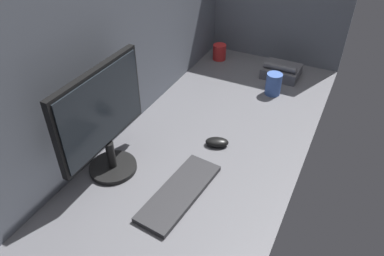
{
  "coord_description": "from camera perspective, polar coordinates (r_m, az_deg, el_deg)",
  "views": [
    {
      "loc": [
        -111.47,
        -47.68,
        95.82
      ],
      "look_at": [
        -13.78,
        0.0,
        14.0
      ],
      "focal_mm": 33.81,
      "sensor_mm": 36.0,
      "label": 1
    }
  ],
  "objects": [
    {
      "name": "ground_plane",
      "position": [
        1.55,
        2.64,
        -1.83
      ],
      "size": [
        180.0,
        80.0,
        3.0
      ],
      "primitive_type": "cube",
      "color": "#515156"
    },
    {
      "name": "desk_phone",
      "position": [
        2.03,
        13.88,
        8.74
      ],
      "size": [
        17.23,
        19.21,
        8.8
      ],
      "color": "#4C4C51",
      "rests_on": "ground_plane"
    },
    {
      "name": "keyboard",
      "position": [
        1.3,
        -1.96,
        -10.1
      ],
      "size": [
        38.06,
        16.45,
        2.0
      ],
      "primitive_type": "cube",
      "rotation": [
        0.0,
        0.0,
        -0.09
      ],
      "color": "#262628",
      "rests_on": "ground_plane"
    },
    {
      "name": "cubicle_wall_back",
      "position": [
        1.52,
        -10.25,
        13.4
      ],
      "size": [
        180.0,
        5.0,
        72.61
      ],
      "color": "#565B66",
      "rests_on": "ground_plane"
    },
    {
      "name": "mug_ceramic_blue",
      "position": [
        1.85,
        12.73,
        6.78
      ],
      "size": [
        7.69,
        7.69,
        11.11
      ],
      "color": "#38569E",
      "rests_on": "ground_plane"
    },
    {
      "name": "monitor",
      "position": [
        1.28,
        -13.85,
        1.43
      ],
      "size": [
        42.69,
        18.0,
        42.32
      ],
      "color": "black",
      "rests_on": "ground_plane"
    },
    {
      "name": "mug_red_plastic",
      "position": [
        2.16,
        4.35,
        11.86
      ],
      "size": [
        7.65,
        7.65,
        8.97
      ],
      "color": "red",
      "rests_on": "ground_plane"
    },
    {
      "name": "mouse",
      "position": [
        1.49,
        3.96,
        -2.23
      ],
      "size": [
        8.68,
        10.97,
        3.4
      ],
      "primitive_type": "ellipsoid",
      "rotation": [
        0.0,
        0.0,
        0.37
      ],
      "color": "black",
      "rests_on": "ground_plane"
    }
  ]
}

